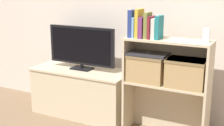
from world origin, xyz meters
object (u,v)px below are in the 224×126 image
book_skyblue (136,27)px  book_olive (148,25)px  baby_monitor (206,35)px  laptop (148,54)px  storage_basket_left (147,67)px  storage_basket_right (187,72)px  book_plum (143,27)px  tv (81,47)px  book_ivory (155,29)px  book_teal (159,27)px  book_navy (132,24)px  tv_stand (82,91)px  book_maroon (151,27)px  book_mustard (139,23)px

book_skyblue → book_olive: 0.11m
baby_monitor → laptop: (-0.49, -0.02, -0.20)m
storage_basket_left → storage_basket_right: bearing=0.0°
laptop → book_plum: bearing=-159.6°
tv → storage_basket_left: size_ratio=2.27×
laptop → book_ivory: bearing=-15.4°
book_ivory → book_teal: (0.04, 0.00, 0.01)m
book_skyblue → book_navy: bearing=180.0°
tv_stand → tv: tv is taller
book_ivory → book_navy: bearing=180.0°
book_skyblue → baby_monitor: 0.60m
book_navy → book_olive: book_navy is taller
book_teal → storage_basket_right: size_ratio=0.60×
book_ivory → storage_basket_left: book_ivory is taller
book_skyblue → book_maroon: 0.14m
book_plum → book_olive: size_ratio=0.82×
tv_stand → book_maroon: book_maroon is taller
laptop → book_olive: bearing=-99.8°
tv_stand → book_ivory: size_ratio=6.01×
book_ivory → storage_basket_right: 0.46m
storage_basket_left → tv: bearing=172.2°
book_olive → book_teal: book_olive is taller
book_navy → book_mustard: bearing=0.0°
tv → book_skyblue: 0.72m
storage_basket_left → storage_basket_right: (0.35, 0.00, 0.00)m
tv_stand → storage_basket_left: 0.87m
laptop → tv: bearing=172.2°
book_plum → storage_basket_right: (0.40, 0.02, -0.36)m
book_teal → book_skyblue: bearing=180.0°
book_navy → book_skyblue: size_ratio=1.32×
book_plum → storage_basket_left: bearing=20.4°
book_maroon → storage_basket_right: bearing=3.0°
tv → book_olive: (0.77, -0.12, 0.28)m
tv_stand → book_teal: book_teal is taller
book_skyblue → storage_basket_right: size_ratio=0.54×
book_navy → tv: bearing=168.9°
book_plum → book_maroon: (0.08, 0.00, 0.00)m
baby_monitor → book_mustard: bearing=-176.8°
book_mustard → book_maroon: bearing=0.0°
book_ivory → laptop: (-0.06, 0.02, -0.23)m
tv → book_skyblue: size_ratio=4.18×
tv_stand → book_olive: book_olive is taller
book_skyblue → book_maroon: (0.14, 0.00, 0.01)m
book_maroon → storage_basket_left: book_maroon is taller
book_skyblue → tv: bearing=169.5°
tv_stand → book_navy: (0.62, -0.12, 0.78)m
book_mustard → book_olive: bearing=0.0°
book_teal → storage_basket_left: (-0.10, 0.02, -0.37)m
book_mustard → book_teal: size_ratio=1.25×
tv → laptop: (0.77, -0.11, 0.02)m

